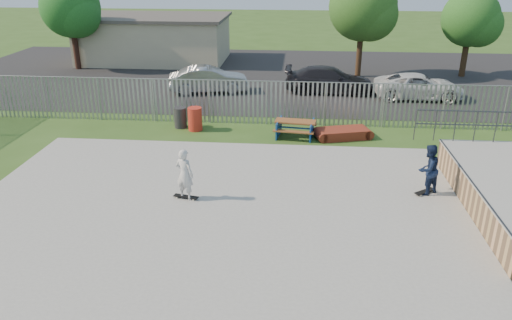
# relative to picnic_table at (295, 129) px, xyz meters

# --- Properties ---
(ground) EXTENTS (120.00, 120.00, 0.00)m
(ground) POSITION_rel_picnic_table_xyz_m (-2.33, -7.40, -0.36)
(ground) COLOR #32531C
(ground) RESTS_ON ground
(concrete_slab) EXTENTS (15.00, 12.00, 0.15)m
(concrete_slab) POSITION_rel_picnic_table_xyz_m (-2.33, -7.40, -0.29)
(concrete_slab) COLOR gray
(concrete_slab) RESTS_ON ground
(fence) EXTENTS (26.04, 16.02, 2.00)m
(fence) POSITION_rel_picnic_table_xyz_m (-1.33, -2.82, 0.64)
(fence) COLOR gray
(fence) RESTS_ON ground
(picnic_table) EXTENTS (1.86, 1.60, 0.72)m
(picnic_table) POSITION_rel_picnic_table_xyz_m (0.00, 0.00, 0.00)
(picnic_table) COLOR brown
(picnic_table) RESTS_ON ground
(funbox) EXTENTS (2.20, 1.51, 0.40)m
(funbox) POSITION_rel_picnic_table_xyz_m (2.02, 0.02, -0.16)
(funbox) COLOR maroon
(funbox) RESTS_ON ground
(trash_bin_red) EXTENTS (0.62, 0.62, 1.03)m
(trash_bin_red) POSITION_rel_picnic_table_xyz_m (-4.40, 0.49, 0.15)
(trash_bin_red) COLOR #B4291B
(trash_bin_red) RESTS_ON ground
(trash_bin_grey) EXTENTS (0.55, 0.55, 0.92)m
(trash_bin_grey) POSITION_rel_picnic_table_xyz_m (-5.13, 0.80, 0.09)
(trash_bin_grey) COLOR #262629
(trash_bin_grey) RESTS_ON ground
(parking_lot) EXTENTS (40.00, 18.00, 0.02)m
(parking_lot) POSITION_rel_picnic_table_xyz_m (-2.33, 11.60, -0.35)
(parking_lot) COLOR black
(parking_lot) RESTS_ON ground
(car_silver) EXTENTS (4.59, 2.45, 1.44)m
(car_silver) POSITION_rel_picnic_table_xyz_m (-4.91, 6.96, 0.37)
(car_silver) COLOR #9E9EA2
(car_silver) RESTS_ON parking_lot
(car_dark) EXTENTS (4.96, 2.12, 1.43)m
(car_dark) POSITION_rel_picnic_table_xyz_m (1.78, 7.50, 0.37)
(car_dark) COLOR black
(car_dark) RESTS_ON parking_lot
(car_white) EXTENTS (4.75, 2.25, 1.31)m
(car_white) POSITION_rel_picnic_table_xyz_m (6.51, 6.65, 0.31)
(car_white) COLOR silver
(car_white) RESTS_ON parking_lot
(building) EXTENTS (10.40, 6.40, 3.20)m
(building) POSITION_rel_picnic_table_xyz_m (-10.33, 15.60, 1.25)
(building) COLOR #B4AA8B
(building) RESTS_ON ground
(tree_left) EXTENTS (3.85, 3.85, 5.94)m
(tree_left) POSITION_rel_picnic_table_xyz_m (-14.83, 12.36, 3.63)
(tree_left) COLOR #381E16
(tree_left) RESTS_ON ground
(tree_mid) EXTENTS (4.11, 4.11, 6.33)m
(tree_mid) POSITION_rel_picnic_table_xyz_m (3.81, 11.67, 3.90)
(tree_mid) COLOR #3F2A19
(tree_mid) RESTS_ON ground
(tree_right) EXTENTS (3.46, 3.46, 5.33)m
(tree_right) POSITION_rel_picnic_table_xyz_m (10.42, 12.31, 3.22)
(tree_right) COLOR #3E2B19
(tree_right) RESTS_ON ground
(skateboard_a) EXTENTS (0.76, 0.64, 0.08)m
(skateboard_a) POSITION_rel_picnic_table_xyz_m (4.21, -5.40, -0.18)
(skateboard_a) COLOR black
(skateboard_a) RESTS_ON concrete_slab
(skateboard_b) EXTENTS (0.82, 0.36, 0.08)m
(skateboard_b) POSITION_rel_picnic_table_xyz_m (-3.31, -6.42, -0.18)
(skateboard_b) COLOR black
(skateboard_b) RESTS_ON concrete_slab
(skater_navy) EXTENTS (1.01, 0.97, 1.64)m
(skater_navy) POSITION_rel_picnic_table_xyz_m (4.21, -5.40, 0.61)
(skater_navy) COLOR #131E3B
(skater_navy) RESTS_ON concrete_slab
(skater_white) EXTENTS (0.70, 0.59, 1.64)m
(skater_white) POSITION_rel_picnic_table_xyz_m (-3.31, -6.42, 0.61)
(skater_white) COLOR silver
(skater_white) RESTS_ON concrete_slab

